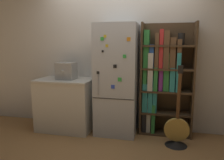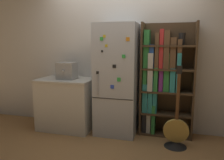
# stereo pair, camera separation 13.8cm
# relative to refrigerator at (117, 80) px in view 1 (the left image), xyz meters

# --- Properties ---
(ground_plane) EXTENTS (16.00, 16.00, 0.00)m
(ground_plane) POSITION_rel_refrigerator_xyz_m (0.00, -0.17, -0.89)
(ground_plane) COLOR #A87542
(wall_back) EXTENTS (8.00, 0.05, 2.60)m
(wall_back) POSITION_rel_refrigerator_xyz_m (0.00, 0.30, 0.41)
(wall_back) COLOR silver
(wall_back) RESTS_ON ground_plane
(refrigerator) EXTENTS (0.66, 0.58, 1.78)m
(refrigerator) POSITION_rel_refrigerator_xyz_m (0.00, 0.00, 0.00)
(refrigerator) COLOR silver
(refrigerator) RESTS_ON ground_plane
(bookshelf) EXTENTS (0.82, 0.31, 1.80)m
(bookshelf) POSITION_rel_refrigerator_xyz_m (0.71, 0.14, 0.04)
(bookshelf) COLOR #4C3823
(bookshelf) RESTS_ON ground_plane
(kitchen_counter) EXTENTS (0.94, 0.64, 0.88)m
(kitchen_counter) POSITION_rel_refrigerator_xyz_m (-0.89, -0.03, -0.45)
(kitchen_counter) COLOR silver
(kitchen_counter) RESTS_ON ground_plane
(espresso_machine) EXTENTS (0.30, 0.32, 0.28)m
(espresso_machine) POSITION_rel_refrigerator_xyz_m (-0.86, -0.05, 0.13)
(espresso_machine) COLOR #A5A39E
(espresso_machine) RESTS_ON kitchen_counter
(guitar) EXTENTS (0.36, 0.32, 1.19)m
(guitar) POSITION_rel_refrigerator_xyz_m (0.95, -0.28, -0.72)
(guitar) COLOR black
(guitar) RESTS_ON ground_plane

